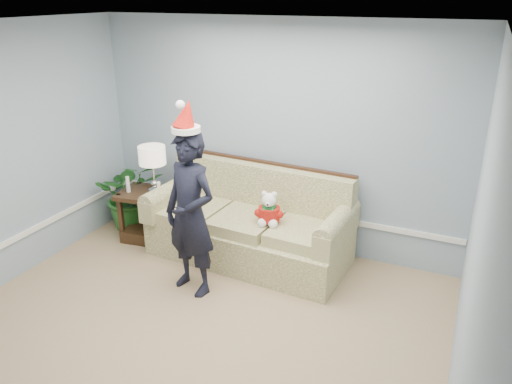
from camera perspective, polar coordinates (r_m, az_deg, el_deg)
The scene contains 10 objects.
room_shell at distance 3.83m, azimuth -12.30°, elevation -3.16°, with size 4.54×5.04×2.74m.
wainscot_trim at distance 5.71m, azimuth -14.28°, elevation -4.64°, with size 4.49×4.99×0.06m.
sofa at distance 5.86m, azimuth -0.61°, elevation -3.95°, with size 2.36×1.13×1.08m.
side_table at distance 6.46m, azimuth -12.10°, elevation -3.18°, with size 0.73×0.64×0.64m.
table_lamp at distance 6.15m, azimuth -11.78°, elevation 3.91°, with size 0.33×0.33×0.58m.
candle_pair at distance 6.19m, azimuth -12.76°, elevation 0.49°, with size 0.51×0.05×0.20m.
houseplant at distance 6.73m, azimuth -14.01°, elevation -0.22°, with size 0.85×0.74×0.95m, color #205F21.
man at distance 5.05m, azimuth -7.50°, elevation -2.57°, with size 0.63×0.41×1.72m, color black.
santa_hat at distance 4.74m, azimuth -7.99°, elevation 8.45°, with size 0.36×0.38×0.32m.
teddy_bear at distance 5.45m, azimuth 1.47°, elevation -2.30°, with size 0.28×0.29×0.39m.
Camera 1 is at (2.13, -2.75, 2.95)m, focal length 35.00 mm.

